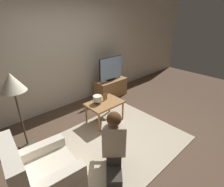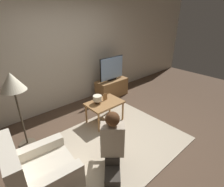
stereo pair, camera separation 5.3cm
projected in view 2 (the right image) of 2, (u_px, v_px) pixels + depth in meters
The scene contains 11 objects.
ground_plane at pixel (118, 141), 3.27m from camera, with size 10.00×10.00×0.00m, color brown.
wall_back at pixel (61, 54), 4.01m from camera, with size 10.00×0.06×2.60m.
rug at pixel (118, 141), 3.26m from camera, with size 2.29×1.87×0.02m.
tv_stand at pixel (112, 88), 4.89m from camera, with size 0.90×0.40×0.49m.
tv at pixel (112, 69), 4.65m from camera, with size 0.77×0.08×0.63m.
coffee_table at pixel (105, 105), 3.67m from camera, with size 0.74×0.52×0.47m.
floor_lamp at pixel (13, 86), 2.69m from camera, with size 0.39×0.39×1.37m.
armchair at pixel (42, 177), 2.21m from camera, with size 0.82×0.83×0.91m.
person_kneeling at pixel (112, 141), 2.52m from camera, with size 0.71×0.76×0.97m.
picture_frame at pixel (105, 97), 3.71m from camera, with size 0.11×0.01×0.15m.
table_lamp at pixel (97, 99), 3.57m from camera, with size 0.18×0.18×0.17m.
Camera 2 is at (-1.80, -1.85, 2.20)m, focal length 28.00 mm.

